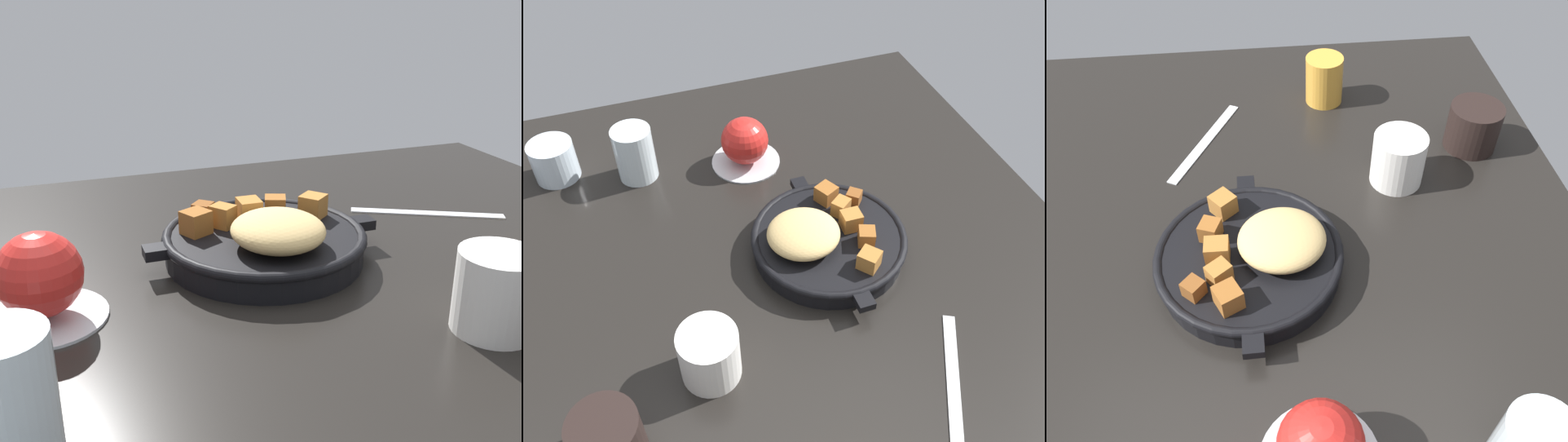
% 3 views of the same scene
% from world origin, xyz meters
% --- Properties ---
extents(ground_plane, '(1.06, 0.85, 0.02)m').
position_xyz_m(ground_plane, '(0.00, 0.00, -0.01)').
color(ground_plane, black).
extents(cast_iron_skillet, '(0.28, 0.24, 0.07)m').
position_xyz_m(cast_iron_skillet, '(0.02, -0.04, 0.03)').
color(cast_iron_skillet, black).
rests_on(cast_iron_skillet, ground_plane).
extents(butter_knife, '(0.19, 0.11, 0.00)m').
position_xyz_m(butter_knife, '(-0.24, -0.10, 0.00)').
color(butter_knife, silver).
rests_on(butter_knife, ground_plane).
extents(juice_glass_amber, '(0.06, 0.06, 0.08)m').
position_xyz_m(juice_glass_amber, '(-0.34, 0.10, 0.04)').
color(juice_glass_amber, gold).
rests_on(juice_glass_amber, ground_plane).
extents(ceramic_mug_white, '(0.08, 0.08, 0.08)m').
position_xyz_m(ceramic_mug_white, '(-0.13, 0.18, 0.04)').
color(ceramic_mug_white, silver).
rests_on(ceramic_mug_white, ground_plane).
extents(coffee_mug_dark, '(0.08, 0.08, 0.07)m').
position_xyz_m(coffee_mug_dark, '(-0.19, 0.31, 0.04)').
color(coffee_mug_dark, black).
rests_on(coffee_mug_dark, ground_plane).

